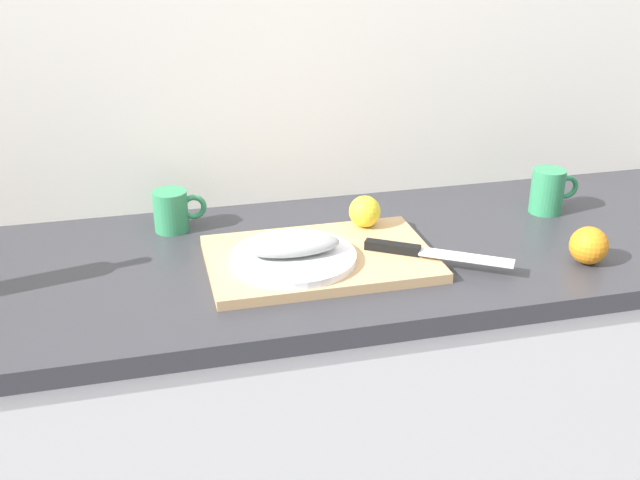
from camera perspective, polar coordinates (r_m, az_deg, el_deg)
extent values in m
cube|color=white|center=(1.72, -3.35, 14.22)|extent=(3.20, 0.05, 2.50)
cube|color=white|center=(1.77, -0.64, -14.90)|extent=(2.00, 0.58, 0.86)
cube|color=#333338|center=(1.53, -0.71, -1.73)|extent=(2.00, 0.60, 0.04)
cube|color=tan|center=(1.47, 0.00, -1.41)|extent=(0.44, 0.29, 0.02)
cylinder|color=white|center=(1.44, -2.02, -1.34)|extent=(0.24, 0.24, 0.01)
ellipsoid|color=#999E99|center=(1.43, -2.04, -0.42)|extent=(0.18, 0.08, 0.04)
cube|color=silver|center=(1.46, 11.06, -1.32)|extent=(0.17, 0.13, 0.00)
cube|color=black|center=(1.48, 5.53, -0.56)|extent=(0.10, 0.08, 0.02)
sphere|color=yellow|center=(1.59, 3.42, 2.18)|extent=(0.07, 0.07, 0.07)
cylinder|color=#338C59|center=(1.78, 16.88, 3.58)|extent=(0.07, 0.07, 0.10)
torus|color=#338C59|center=(1.80, 18.25, 3.84)|extent=(0.06, 0.01, 0.06)
cylinder|color=#338C59|center=(1.64, -11.27, 2.18)|extent=(0.07, 0.07, 0.09)
torus|color=#338C59|center=(1.64, -9.58, 2.49)|extent=(0.06, 0.01, 0.06)
sphere|color=orange|center=(1.56, 19.75, -0.39)|extent=(0.07, 0.07, 0.07)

